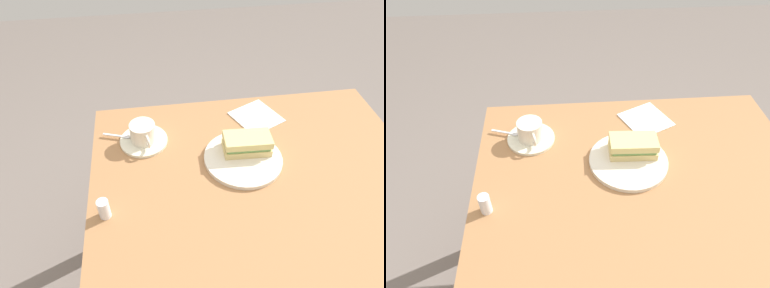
% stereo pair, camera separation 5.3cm
% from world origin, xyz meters
% --- Properties ---
extents(dining_table, '(1.02, 0.89, 0.71)m').
position_xyz_m(dining_table, '(0.00, 0.00, 0.61)').
color(dining_table, '#9D6C43').
rests_on(dining_table, ground_plane).
extents(sandwich_plate, '(0.25, 0.25, 0.01)m').
position_xyz_m(sandwich_plate, '(0.03, -0.12, 0.72)').
color(sandwich_plate, beige).
rests_on(sandwich_plate, dining_table).
extents(sandwich_front, '(0.15, 0.09, 0.06)m').
position_xyz_m(sandwich_front, '(0.02, -0.15, 0.76)').
color(sandwich_front, '#DBC177').
rests_on(sandwich_front, sandwich_plate).
extents(coffee_saucer, '(0.16, 0.16, 0.01)m').
position_xyz_m(coffee_saucer, '(0.34, -0.25, 0.72)').
color(coffee_saucer, beige).
rests_on(coffee_saucer, dining_table).
extents(coffee_cup, '(0.08, 0.11, 0.07)m').
position_xyz_m(coffee_cup, '(0.34, -0.25, 0.76)').
color(coffee_cup, beige).
rests_on(coffee_cup, coffee_saucer).
extents(spoon, '(0.10, 0.04, 0.01)m').
position_xyz_m(spoon, '(0.41, -0.28, 0.73)').
color(spoon, silver).
rests_on(spoon, coffee_saucer).
extents(napkin, '(0.20, 0.20, 0.00)m').
position_xyz_m(napkin, '(-0.07, -0.33, 0.72)').
color(napkin, white).
rests_on(napkin, dining_table).
extents(salt_shaker, '(0.03, 0.03, 0.06)m').
position_xyz_m(salt_shaker, '(0.46, 0.03, 0.74)').
color(salt_shaker, silver).
rests_on(salt_shaker, dining_table).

